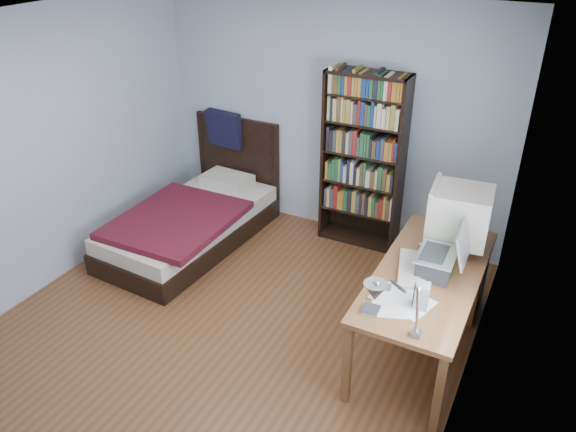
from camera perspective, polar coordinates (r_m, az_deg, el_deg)
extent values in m
plane|color=brown|center=(4.92, -6.18, -11.49)|extent=(4.20, 4.20, 0.00)
plane|color=white|center=(3.83, -8.22, 18.50)|extent=(4.20, 4.20, 0.00)
cube|color=#ACBCC9|center=(5.94, 4.30, 9.83)|extent=(3.80, 0.04, 2.50)
cube|color=#ACBCC9|center=(5.45, -24.05, 5.61)|extent=(0.04, 4.20, 2.50)
cube|color=#ACBCC9|center=(3.64, 18.85, -4.68)|extent=(0.04, 4.20, 2.50)
cube|color=white|center=(3.41, 18.72, -3.08)|extent=(0.01, 1.14, 1.14)
cube|color=white|center=(3.41, 18.62, -3.05)|extent=(0.01, 1.00, 1.00)
cube|color=brown|center=(4.44, 14.07, -5.79)|extent=(0.75, 1.71, 0.04)
cube|color=brown|center=(4.11, 6.01, -14.65)|extent=(0.06, 0.06, 0.69)
cube|color=brown|center=(4.01, 15.06, -17.16)|extent=(0.06, 0.06, 0.69)
cube|color=brown|center=(5.36, 12.45, -3.78)|extent=(0.06, 0.06, 0.69)
cube|color=brown|center=(5.28, 19.24, -5.39)|extent=(0.06, 0.06, 0.69)
cube|color=brown|center=(5.16, 15.39, -5.52)|extent=(0.69, 0.40, 0.68)
cube|color=beige|center=(4.78, 16.21, -2.87)|extent=(0.31, 0.27, 0.03)
cylinder|color=beige|center=(4.76, 16.30, -2.35)|extent=(0.11, 0.11, 0.07)
cube|color=beige|center=(4.64, 17.11, 0.17)|extent=(0.48, 0.46, 0.43)
cube|color=beige|center=(4.67, 14.45, 0.77)|extent=(0.07, 0.45, 0.45)
cube|color=#427BEE|center=(4.67, 14.25, 0.81)|extent=(0.04, 0.34, 0.29)
cube|color=#2D2D30|center=(4.37, 14.75, -4.84)|extent=(0.25, 0.30, 0.17)
cube|color=#B9B9BD|center=(4.32, 14.90, -3.80)|extent=(0.29, 0.38, 0.02)
cube|color=#2D2D30|center=(4.32, 14.67, -3.62)|extent=(0.19, 0.30, 0.00)
cube|color=#B9B9BD|center=(4.23, 17.41, -2.75)|extent=(0.09, 0.37, 0.26)
cube|color=#0CBF26|center=(4.23, 17.26, -2.72)|extent=(0.07, 0.30, 0.21)
cube|color=#99999E|center=(3.79, 12.89, -11.56)|extent=(0.07, 0.06, 0.04)
cylinder|color=#99999E|center=(3.60, 13.00, -9.35)|extent=(0.02, 0.16, 0.43)
cylinder|color=#99999E|center=(3.24, 11.11, -7.01)|extent=(0.18, 0.36, 0.22)
cone|color=#99999E|center=(3.10, 8.84, -7.65)|extent=(0.13, 0.13, 0.11)
cube|color=beige|center=(4.40, 12.49, -5.32)|extent=(0.33, 0.55, 0.05)
cube|color=#959598|center=(4.00, 13.44, -7.94)|extent=(0.11, 0.11, 0.19)
cylinder|color=#073816|center=(4.55, 13.52, -3.52)|extent=(0.07, 0.07, 0.13)
ellipsoid|color=silver|center=(4.65, 14.46, -3.64)|extent=(0.06, 0.10, 0.03)
cube|color=#B9B9BD|center=(4.18, 10.11, -7.20)|extent=(0.07, 0.11, 0.02)
cube|color=#959598|center=(4.08, 8.55, -8.05)|extent=(0.05, 0.09, 0.02)
cube|color=#959598|center=(3.95, 8.44, -9.42)|extent=(0.12, 0.12, 0.02)
cube|color=black|center=(5.90, 4.00, 6.22)|extent=(0.03, 0.30, 1.83)
cube|color=black|center=(5.66, 11.38, 4.72)|extent=(0.03, 0.30, 1.83)
cube|color=black|center=(5.48, 8.23, 14.15)|extent=(0.82, 0.30, 0.03)
cube|color=black|center=(6.17, 7.10, -2.07)|extent=(0.82, 0.30, 0.06)
cube|color=black|center=(5.89, 8.10, 5.96)|extent=(0.82, 0.02, 1.83)
cube|color=olive|center=(5.74, 7.57, 5.70)|extent=(0.74, 0.22, 1.63)
cube|color=black|center=(6.10, -9.84, -1.78)|extent=(1.12, 2.06, 0.22)
cube|color=beige|center=(6.01, -9.99, -0.21)|extent=(1.08, 2.00, 0.16)
cube|color=maroon|center=(5.77, -11.29, -0.39)|extent=(1.07, 1.31, 0.07)
cube|color=beige|center=(6.49, -6.20, 3.64)|extent=(0.57, 0.38, 0.12)
cube|color=black|center=(6.64, -5.05, 5.42)|extent=(1.06, 0.05, 1.10)
cylinder|color=black|center=(6.89, -8.70, 6.07)|extent=(0.06, 0.06, 1.10)
cylinder|color=black|center=(6.39, -1.31, 4.57)|extent=(0.06, 0.06, 1.10)
cube|color=black|center=(6.55, -6.47, 8.77)|extent=(0.46, 0.20, 0.43)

